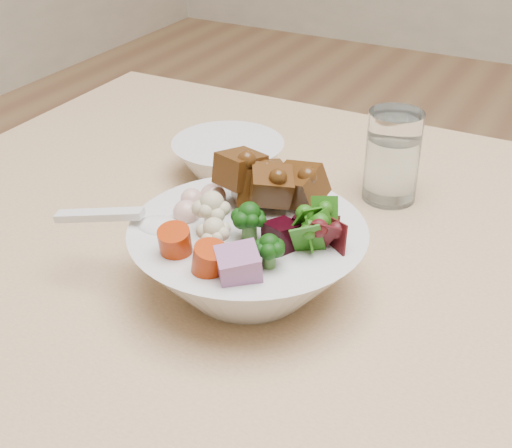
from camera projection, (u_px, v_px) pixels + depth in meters
name	position (u px, v px, depth m)	size (l,w,h in m)	color
dining_table	(485.00, 364.00, 0.73)	(1.49, 0.85, 0.70)	#D3B27C
food_bowl	(250.00, 254.00, 0.71)	(0.23, 0.23, 0.13)	silver
soup_spoon	(144.00, 224.00, 0.70)	(0.14, 0.06, 0.03)	silver
water_glass	(392.00, 160.00, 0.86)	(0.07, 0.07, 0.11)	white
side_bowl	(228.00, 159.00, 0.93)	(0.15, 0.15, 0.05)	silver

